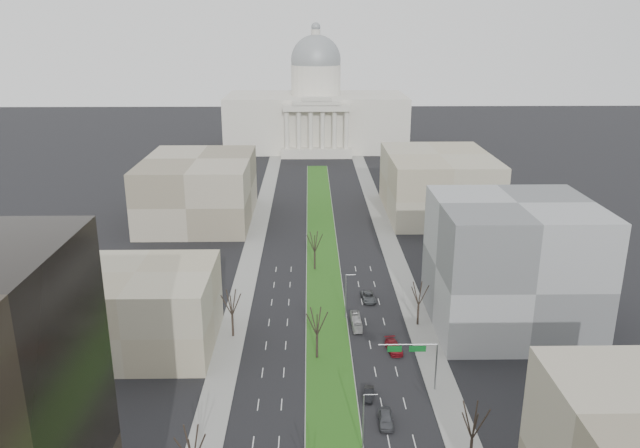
{
  "coord_description": "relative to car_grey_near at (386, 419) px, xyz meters",
  "views": [
    {
      "loc": [
        -3.14,
        -14.12,
        54.38
      ],
      "look_at": [
        -0.98,
        109.18,
        14.67
      ],
      "focal_mm": 35.0,
      "sensor_mm": 36.0,
      "label": 1
    }
  ],
  "objects": [
    {
      "name": "ground",
      "position": [
        -7.54,
        58.46,
        -0.86
      ],
      "size": [
        600.0,
        600.0,
        0.0
      ],
      "primitive_type": "plane",
      "color": "black",
      "rests_on": "ground"
    },
    {
      "name": "median",
      "position": [
        -7.54,
        57.45,
        -0.76
      ],
      "size": [
        8.0,
        222.03,
        0.2
      ],
      "color": "#999993",
      "rests_on": "ground"
    },
    {
      "name": "sidewalk_left",
      "position": [
        -25.04,
        33.46,
        -0.78
      ],
      "size": [
        5.0,
        330.0,
        0.15
      ],
      "primitive_type": "cube",
      "color": "gray",
      "rests_on": "ground"
    },
    {
      "name": "sidewalk_right",
      "position": [
        9.96,
        33.46,
        -0.78
      ],
      "size": [
        5.0,
        330.0,
        0.15
      ],
      "primitive_type": "cube",
      "color": "gray",
      "rests_on": "ground"
    },
    {
      "name": "capitol",
      "position": [
        -7.54,
        208.05,
        15.45
      ],
      "size": [
        80.0,
        46.0,
        55.0
      ],
      "color": "beige",
      "rests_on": "ground"
    },
    {
      "name": "building_beige_left",
      "position": [
        -40.54,
        23.46,
        6.14
      ],
      "size": [
        26.0,
        22.0,
        14.0
      ],
      "primitive_type": "cube",
      "color": "tan",
      "rests_on": "ground"
    },
    {
      "name": "building_grey_right",
      "position": [
        26.46,
        30.46,
        11.14
      ],
      "size": [
        28.0,
        26.0,
        24.0
      ],
      "primitive_type": "cube",
      "color": "slate",
      "rests_on": "ground"
    },
    {
      "name": "building_far_left",
      "position": [
        -42.54,
        98.46,
        8.14
      ],
      "size": [
        30.0,
        40.0,
        18.0
      ],
      "primitive_type": "cube",
      "color": "gray",
      "rests_on": "ground"
    },
    {
      "name": "building_far_right",
      "position": [
        27.46,
        103.46,
        8.14
      ],
      "size": [
        30.0,
        40.0,
        18.0
      ],
      "primitive_type": "cube",
      "color": "tan",
      "rests_on": "ground"
    },
    {
      "name": "tree_left_mid",
      "position": [
        -24.74,
        -13.54,
        6.14
      ],
      "size": [
        5.4,
        5.4,
        9.72
      ],
      "color": "black",
      "rests_on": "ground"
    },
    {
      "name": "tree_left_far",
      "position": [
        -24.74,
        26.46,
        5.99
      ],
      "size": [
        5.28,
        5.28,
        9.5
      ],
      "color": "black",
      "rests_on": "ground"
    },
    {
      "name": "tree_right_mid",
      "position": [
        9.66,
        -9.54,
        6.3
      ],
      "size": [
        5.52,
        5.52,
        9.94
      ],
      "color": "black",
      "rests_on": "ground"
    },
    {
      "name": "tree_right_far",
      "position": [
        9.66,
        30.46,
        5.67
      ],
      "size": [
        5.04,
        5.04,
        9.07
      ],
      "color": "black",
      "rests_on": "ground"
    },
    {
      "name": "tree_median_b",
      "position": [
        -9.54,
        18.46,
        6.14
      ],
      "size": [
        5.4,
        5.4,
        9.72
      ],
      "color": "black",
      "rests_on": "ground"
    },
    {
      "name": "tree_median_c",
      "position": [
        -9.54,
        58.46,
        6.14
      ],
      "size": [
        5.4,
        5.4,
        9.72
      ],
      "color": "black",
      "rests_on": "ground"
    },
    {
      "name": "streetlamp_median_b",
      "position": [
        -3.78,
        -6.54,
        3.95
      ],
      "size": [
        1.9,
        0.2,
        9.16
      ],
      "color": "gray",
      "rests_on": "ground"
    },
    {
      "name": "streetlamp_median_c",
      "position": [
        -3.78,
        33.46,
        3.95
      ],
      "size": [
        1.9,
        0.2,
        9.16
      ],
      "color": "gray",
      "rests_on": "ground"
    },
    {
      "name": "mast_arm_signs",
      "position": [
        5.95,
        8.49,
        5.25
      ],
      "size": [
        9.12,
        0.24,
        8.09
      ],
      "color": "gray",
      "rests_on": "ground"
    },
    {
      "name": "car_grey_near",
      "position": [
        0.0,
        0.0,
        0.0
      ],
      "size": [
        2.23,
        5.11,
        1.71
      ],
      "primitive_type": "imported",
      "rotation": [
        0.0,
        0.0,
        -0.04
      ],
      "color": "#46484D",
      "rests_on": "ground"
    },
    {
      "name": "car_black",
      "position": [
        -1.84,
        6.54,
        -0.19
      ],
      "size": [
        2.03,
        4.23,
        1.34
      ],
      "primitive_type": "imported",
      "rotation": [
        0.0,
        0.0,
        -0.16
      ],
      "color": "black",
      "rests_on": "ground"
    },
    {
      "name": "car_red",
      "position": [
        3.84,
        20.72,
        -0.06
      ],
      "size": [
        3.01,
        5.75,
        1.59
      ],
      "primitive_type": "imported",
      "rotation": [
        0.0,
        0.0,
        0.15
      ],
      "color": "maroon",
      "rests_on": "ground"
    },
    {
      "name": "car_grey_far",
      "position": [
        1.35,
        41.56,
        -0.07
      ],
      "size": [
        3.01,
        5.81,
        1.57
      ],
      "primitive_type": "imported",
      "rotation": [
        0.0,
        0.0,
        0.07
      ],
      "color": "#434649",
      "rests_on": "ground"
    },
    {
      "name": "box_van",
      "position": [
        -2.02,
        30.02,
        0.13
      ],
      "size": [
        1.85,
        7.1,
        1.97
      ],
      "primitive_type": "imported",
      "rotation": [
        0.0,
        0.0,
        0.03
      ],
      "color": "#B9B9B9",
      "rests_on": "ground"
    }
  ]
}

